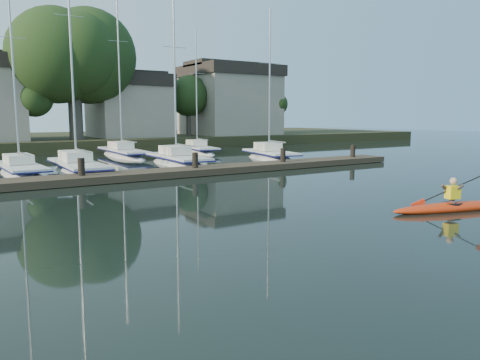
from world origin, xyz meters
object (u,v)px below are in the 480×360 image
sailboat_3 (178,168)px  kayak (455,205)px  dock (142,175)px  sailboat_6 (123,159)px  sailboat_2 (78,176)px  sailboat_1 (21,178)px  sailboat_4 (270,162)px  sailboat_7 (198,155)px

sailboat_3 → kayak: bearing=-82.6°
dock → sailboat_6: sailboat_6 is taller
sailboat_6 → kayak: bearing=-83.3°
sailboat_2 → dock: bearing=-63.2°
kayak → sailboat_1: 21.39m
sailboat_4 → sailboat_7: 8.36m
sailboat_3 → sailboat_6: size_ratio=0.86×
kayak → sailboat_4: 19.05m
sailboat_3 → sailboat_4: (7.25, -0.26, -0.00)m
kayak → sailboat_4: sailboat_4 is taller
sailboat_6 → dock: bearing=-103.5°
sailboat_4 → sailboat_7: bearing=112.0°
sailboat_2 → sailboat_7: sailboat_2 is taller
dock → sailboat_4: 12.61m
dock → sailboat_3: size_ratio=2.63×
sailboat_6 → sailboat_1: bearing=-135.5°
kayak → sailboat_1: bearing=135.8°
dock → sailboat_7: size_ratio=2.94×
sailboat_4 → sailboat_6: bearing=146.4°
dock → sailboat_1: bearing=133.7°
sailboat_2 → sailboat_4: bearing=3.3°
dock → sailboat_7: sailboat_7 is taller
sailboat_1 → sailboat_4: bearing=-3.2°
dock → sailboat_6: bearing=75.0°
sailboat_1 → sailboat_2: 2.92m
dock → sailboat_1: sailboat_1 is taller
dock → sailboat_3: (4.38, 5.10, -0.40)m
sailboat_3 → sailboat_4: sailboat_3 is taller
kayak → sailboat_2: bearing=129.7°
sailboat_7 → sailboat_1: bearing=-143.6°
dock → sailboat_1: 7.13m
kayak → sailboat_2: size_ratio=0.34×
kayak → sailboat_6: size_ratio=0.33×
dock → sailboat_3: 6.73m
kayak → dock: size_ratio=0.15×
sailboat_1 → dock: bearing=-48.5°
dock → sailboat_2: 4.89m
sailboat_4 → sailboat_7: sailboat_4 is taller
dock → sailboat_3: bearing=49.3°
sailboat_2 → sailboat_3: bearing=7.6°
sailboat_4 → dock: bearing=-146.1°
sailboat_6 → sailboat_7: size_ratio=1.29×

